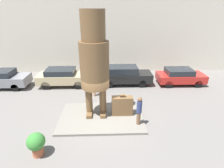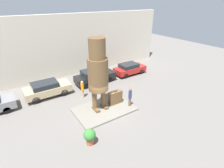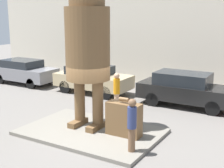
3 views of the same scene
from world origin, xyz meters
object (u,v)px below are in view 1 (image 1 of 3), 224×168
at_px(planter_pot, 36,143).
at_px(parked_car_red, 180,76).
at_px(parked_car_grey, 2,79).
at_px(giant_suitcase, 122,106).
at_px(parked_car_black, 124,75).
at_px(worker_hivis, 94,84).
at_px(tourist, 139,110).
at_px(statue_figure, 94,58).
at_px(parked_car_tan, 63,76).

bearing_deg(planter_pot, parked_car_red, 39.39).
height_order(parked_car_grey, planter_pot, parked_car_grey).
distance_m(giant_suitcase, parked_car_black, 5.08).
distance_m(parked_car_red, planter_pot, 12.50).
height_order(parked_car_red, worker_hivis, worker_hivis).
relative_size(parked_car_black, planter_pot, 3.93).
xyz_separation_m(tourist, worker_hivis, (-2.74, 3.84, -0.11)).
xyz_separation_m(statue_figure, parked_car_black, (2.23, 4.91, -2.83)).
xyz_separation_m(giant_suitcase, planter_pot, (-4.12, -3.05, -0.06)).
relative_size(statue_figure, parked_car_red, 1.51).
distance_m(parked_car_red, worker_hivis, 7.73).
distance_m(giant_suitcase, parked_car_grey, 10.81).
height_order(statue_figure, tourist, statue_figure).
bearing_deg(giant_suitcase, worker_hivis, 124.16).
relative_size(tourist, parked_car_tan, 0.40).
bearing_deg(parked_car_black, parked_car_grey, -177.92).
xyz_separation_m(giant_suitcase, parked_car_tan, (-4.68, 4.92, 0.09)).
bearing_deg(parked_car_red, parked_car_grey, -179.19).
xyz_separation_m(statue_figure, parked_car_red, (7.14, 4.75, -2.92)).
bearing_deg(tourist, parked_car_grey, 151.72).
bearing_deg(planter_pot, parked_car_black, 59.61).
bearing_deg(parked_car_tan, planter_pot, -85.94).
height_order(statue_figure, worker_hivis, statue_figure).
height_order(giant_suitcase, worker_hivis, worker_hivis).
distance_m(parked_car_grey, planter_pot, 9.55).
xyz_separation_m(parked_car_grey, planter_pot, (5.63, -7.71, -0.13)).
relative_size(giant_suitcase, worker_hivis, 0.80).
bearing_deg(worker_hivis, parked_car_black, 41.48).
xyz_separation_m(parked_car_grey, worker_hivis, (7.85, -1.86, 0.15)).
height_order(parked_car_tan, parked_car_black, parked_car_black).
bearing_deg(parked_car_grey, parked_car_red, 0.81).
xyz_separation_m(tourist, parked_car_tan, (-5.53, 5.96, -0.24)).
xyz_separation_m(parked_car_grey, parked_car_red, (15.29, 0.22, -0.05)).
distance_m(parked_car_black, parked_car_red, 4.92).
height_order(parked_car_tan, planter_pot, parked_car_tan).
relative_size(giant_suitcase, planter_pot, 1.20).
relative_size(giant_suitcase, tourist, 0.82).
distance_m(statue_figure, parked_car_grey, 9.76).
relative_size(statue_figure, parked_car_grey, 1.42).
xyz_separation_m(statue_figure, giant_suitcase, (1.60, -0.13, -2.95)).
xyz_separation_m(parked_car_black, parked_car_red, (4.91, -0.16, -0.09)).
distance_m(giant_suitcase, planter_pot, 5.13).
distance_m(parked_car_tan, parked_car_red, 10.23).
distance_m(parked_car_grey, worker_hivis, 8.06).
relative_size(statue_figure, giant_suitcase, 4.34).
bearing_deg(parked_car_tan, statue_figure, -57.25).
xyz_separation_m(parked_car_tan, parked_car_black, (5.31, 0.12, 0.03)).
xyz_separation_m(giant_suitcase, tourist, (0.84, -1.04, 0.33)).
bearing_deg(statue_figure, parked_car_tan, 122.75).
height_order(tourist, parked_car_tan, tourist).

